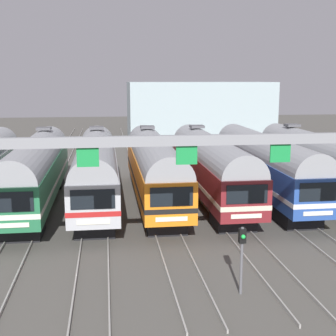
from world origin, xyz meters
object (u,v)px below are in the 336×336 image
(commuter_train_orange, at_px, (154,166))
(yard_signal_mast, at_px, (242,248))
(commuter_train_blue, at_px, (264,163))
(commuter_train_green, at_px, (36,169))
(commuter_train_stainless, at_px, (96,167))
(commuter_train_yellow, at_px, (317,162))
(commuter_train_maroon, at_px, (210,164))
(catenary_gantry, at_px, (187,160))

(commuter_train_orange, bearing_deg, yard_signal_mast, -82.26)
(commuter_train_blue, bearing_deg, commuter_train_green, 179.98)
(yard_signal_mast, bearing_deg, commuter_train_stainless, 112.17)
(commuter_train_orange, xyz_separation_m, commuter_train_yellow, (12.27, 0.00, 0.00))
(commuter_train_stainless, distance_m, commuter_train_maroon, 8.18)
(commuter_train_orange, xyz_separation_m, commuter_train_maroon, (4.09, 0.00, 0.00))
(commuter_train_green, distance_m, commuter_train_yellow, 20.45)
(commuter_train_green, xyz_separation_m, yard_signal_mast, (10.22, -15.05, -0.68))
(yard_signal_mast, bearing_deg, commuter_train_blue, 67.82)
(commuter_train_orange, bearing_deg, commuter_train_yellow, 0.00)
(commuter_train_yellow, height_order, yard_signal_mast, commuter_train_yellow)
(commuter_train_green, bearing_deg, yard_signal_mast, -55.81)
(commuter_train_orange, distance_m, commuter_train_maroon, 4.09)
(commuter_train_stainless, height_order, commuter_train_orange, same)
(commuter_train_yellow, bearing_deg, commuter_train_blue, -179.94)
(commuter_train_blue, bearing_deg, commuter_train_yellow, 0.06)
(commuter_train_green, bearing_deg, commuter_train_stainless, 0.00)
(commuter_train_orange, relative_size, commuter_train_yellow, 1.00)
(commuter_train_stainless, bearing_deg, catenary_gantry, -73.15)
(commuter_train_stainless, bearing_deg, commuter_train_maroon, 0.00)
(commuter_train_green, bearing_deg, commuter_train_orange, 0.00)
(catenary_gantry, distance_m, yard_signal_mast, 4.28)
(commuter_train_maroon, xyz_separation_m, catenary_gantry, (-4.09, -13.50, 2.75))
(commuter_train_green, xyz_separation_m, commuter_train_stainless, (4.09, 0.00, 0.00))
(commuter_train_green, bearing_deg, catenary_gantry, -58.79)
(commuter_train_orange, xyz_separation_m, catenary_gantry, (0.00, -13.50, 2.75))
(commuter_train_orange, distance_m, commuter_train_blue, 8.18)
(commuter_train_stainless, relative_size, commuter_train_yellow, 1.00)
(commuter_train_green, height_order, commuter_train_stainless, same)
(commuter_train_orange, bearing_deg, commuter_train_maroon, 0.00)
(commuter_train_stainless, height_order, commuter_train_blue, commuter_train_stainless)
(commuter_train_green, distance_m, commuter_train_blue, 16.36)
(commuter_train_green, relative_size, commuter_train_stainless, 1.00)
(commuter_train_orange, relative_size, yard_signal_mast, 6.28)
(commuter_train_green, xyz_separation_m, commuter_train_blue, (16.36, -0.00, -0.00))
(commuter_train_yellow, xyz_separation_m, yard_signal_mast, (-10.22, -15.05, -0.68))
(commuter_train_green, height_order, commuter_train_blue, commuter_train_green)
(commuter_train_blue, xyz_separation_m, commuter_train_yellow, (4.09, 0.00, 0.00))
(catenary_gantry, bearing_deg, commuter_train_stainless, 106.85)
(commuter_train_stainless, height_order, commuter_train_yellow, same)
(commuter_train_orange, height_order, commuter_train_yellow, same)
(commuter_train_maroon, relative_size, yard_signal_mast, 6.28)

